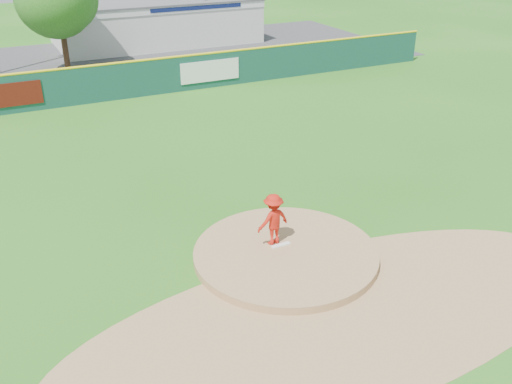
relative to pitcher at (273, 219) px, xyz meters
name	(u,v)px	position (x,y,z in m)	size (l,w,h in m)	color
ground	(286,257)	(0.15, -0.54, -1.07)	(120.00, 120.00, 0.00)	#286B19
pitchers_mound	(286,257)	(0.15, -0.54, -1.07)	(5.50, 5.50, 0.50)	#9E774C
pitching_rubber	(281,245)	(0.15, -0.24, -0.80)	(0.60, 0.15, 0.04)	white
infield_dirt_arc	(342,314)	(0.15, -3.54, -1.06)	(15.40, 15.40, 0.01)	#9E774C
parking_lot	(94,63)	(0.15, 26.46, -1.06)	(44.00, 16.00, 0.02)	#38383A
pitcher	(273,219)	(0.00, 0.00, 0.00)	(1.05, 0.61, 1.63)	red
van	(86,78)	(-1.50, 20.36, -0.42)	(2.09, 4.53, 1.26)	white
pool_building_grp	(155,20)	(6.15, 31.45, 0.60)	(15.20, 8.20, 3.31)	silver
fence_banners	(115,82)	(-0.52, 17.38, -0.07)	(14.70, 0.04, 1.20)	#5B150D
outfield_fence	(126,79)	(0.15, 17.46, 0.02)	(40.00, 0.14, 2.07)	#15443C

